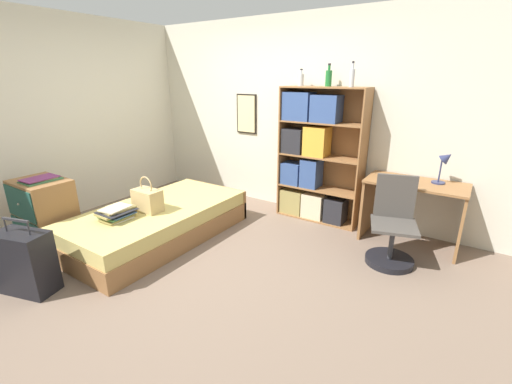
{
  "coord_description": "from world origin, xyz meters",
  "views": [
    {
      "loc": [
        2.38,
        -2.45,
        1.84
      ],
      "look_at": [
        0.62,
        0.21,
        0.75
      ],
      "focal_mm": 24.0,
      "sensor_mm": 36.0,
      "label": 1
    }
  ],
  "objects_px": {
    "desk": "(413,202)",
    "suitcase": "(26,262)",
    "bottle_clear": "(352,77)",
    "bottle_brown": "(329,78)",
    "bed": "(159,222)",
    "desk_chair": "(392,236)",
    "bookcase": "(312,158)",
    "desk_lamp": "(445,162)",
    "book_stack_on_bed": "(117,213)",
    "magazine_pile_on_dresser": "(41,179)",
    "bottle_green": "(301,79)",
    "handbag": "(147,200)",
    "dresser": "(45,213)"
  },
  "relations": [
    {
      "from": "handbag",
      "to": "desk",
      "type": "xyz_separation_m",
      "value": [
        2.5,
        1.62,
        -0.02
      ]
    },
    {
      "from": "suitcase",
      "to": "desk_chair",
      "type": "bearing_deg",
      "value": 42.3
    },
    {
      "from": "bed",
      "to": "handbag",
      "type": "xyz_separation_m",
      "value": [
        0.01,
        -0.14,
        0.33
      ]
    },
    {
      "from": "bottle_clear",
      "to": "desk_lamp",
      "type": "height_order",
      "value": "bottle_clear"
    },
    {
      "from": "desk_lamp",
      "to": "bottle_brown",
      "type": "bearing_deg",
      "value": 177.72
    },
    {
      "from": "book_stack_on_bed",
      "to": "bottle_brown",
      "type": "height_order",
      "value": "bottle_brown"
    },
    {
      "from": "magazine_pile_on_dresser",
      "to": "desk_lamp",
      "type": "xyz_separation_m",
      "value": [
        3.62,
        2.37,
        0.2
      ]
    },
    {
      "from": "magazine_pile_on_dresser",
      "to": "handbag",
      "type": "bearing_deg",
      "value": 36.65
    },
    {
      "from": "bottle_brown",
      "to": "bottle_clear",
      "type": "distance_m",
      "value": 0.33
    },
    {
      "from": "bed",
      "to": "desk",
      "type": "bearing_deg",
      "value": 30.48
    },
    {
      "from": "suitcase",
      "to": "bookcase",
      "type": "bearing_deg",
      "value": 65.58
    },
    {
      "from": "bottle_clear",
      "to": "dresser",
      "type": "bearing_deg",
      "value": -137.81
    },
    {
      "from": "dresser",
      "to": "bottle_green",
      "type": "xyz_separation_m",
      "value": [
        1.91,
        2.44,
        1.41
      ]
    },
    {
      "from": "bottle_clear",
      "to": "desk",
      "type": "height_order",
      "value": "bottle_clear"
    },
    {
      "from": "book_stack_on_bed",
      "to": "bottle_brown",
      "type": "distance_m",
      "value": 2.88
    },
    {
      "from": "magazine_pile_on_dresser",
      "to": "bookcase",
      "type": "distance_m",
      "value": 3.17
    },
    {
      "from": "handbag",
      "to": "dresser",
      "type": "relative_size",
      "value": 0.53
    },
    {
      "from": "handbag",
      "to": "bookcase",
      "type": "height_order",
      "value": "bookcase"
    },
    {
      "from": "desk",
      "to": "bottle_clear",
      "type": "bearing_deg",
      "value": 176.12
    },
    {
      "from": "bottle_brown",
      "to": "desk_chair",
      "type": "relative_size",
      "value": 0.29
    },
    {
      "from": "desk",
      "to": "suitcase",
      "type": "bearing_deg",
      "value": -132.6
    },
    {
      "from": "bottle_clear",
      "to": "desk_lamp",
      "type": "bearing_deg",
      "value": 1.6
    },
    {
      "from": "bed",
      "to": "bookcase",
      "type": "distance_m",
      "value": 2.08
    },
    {
      "from": "book_stack_on_bed",
      "to": "desk_lamp",
      "type": "xyz_separation_m",
      "value": [
        2.82,
        2.04,
        0.52
      ]
    },
    {
      "from": "bottle_green",
      "to": "desk_chair",
      "type": "bearing_deg",
      "value": -25.49
    },
    {
      "from": "magazine_pile_on_dresser",
      "to": "bottle_brown",
      "type": "distance_m",
      "value": 3.46
    },
    {
      "from": "suitcase",
      "to": "bottle_clear",
      "type": "xyz_separation_m",
      "value": [
        1.8,
        2.92,
        1.53
      ]
    },
    {
      "from": "dresser",
      "to": "desk_chair",
      "type": "distance_m",
      "value": 3.78
    },
    {
      "from": "bed",
      "to": "magazine_pile_on_dresser",
      "type": "distance_m",
      "value": 1.33
    },
    {
      "from": "suitcase",
      "to": "bottle_green",
      "type": "distance_m",
      "value": 3.55
    },
    {
      "from": "dresser",
      "to": "bottle_brown",
      "type": "bearing_deg",
      "value": 46.92
    },
    {
      "from": "handbag",
      "to": "bottle_brown",
      "type": "height_order",
      "value": "bottle_brown"
    },
    {
      "from": "suitcase",
      "to": "book_stack_on_bed",
      "type": "bearing_deg",
      "value": 87.18
    },
    {
      "from": "handbag",
      "to": "bottle_brown",
      "type": "relative_size",
      "value": 1.54
    },
    {
      "from": "suitcase",
      "to": "desk",
      "type": "height_order",
      "value": "desk"
    },
    {
      "from": "handbag",
      "to": "bottle_green",
      "type": "distance_m",
      "value": 2.38
    },
    {
      "from": "bookcase",
      "to": "desk_lamp",
      "type": "distance_m",
      "value": 1.53
    },
    {
      "from": "suitcase",
      "to": "bottle_brown",
      "type": "xyz_separation_m",
      "value": [
        1.48,
        3.01,
        1.53
      ]
    },
    {
      "from": "bookcase",
      "to": "desk_chair",
      "type": "xyz_separation_m",
      "value": [
        1.21,
        -0.63,
        -0.53
      ]
    },
    {
      "from": "magazine_pile_on_dresser",
      "to": "bottle_brown",
      "type": "xyz_separation_m",
      "value": [
        2.24,
        2.42,
        1.04
      ]
    },
    {
      "from": "bottle_green",
      "to": "bed",
      "type": "bearing_deg",
      "value": -121.26
    },
    {
      "from": "desk",
      "to": "desk_lamp",
      "type": "xyz_separation_m",
      "value": [
        0.23,
        0.09,
        0.47
      ]
    },
    {
      "from": "bottle_brown",
      "to": "bed",
      "type": "bearing_deg",
      "value": -129.93
    },
    {
      "from": "dresser",
      "to": "bottle_clear",
      "type": "bearing_deg",
      "value": 42.19
    },
    {
      "from": "suitcase",
      "to": "dresser",
      "type": "xyz_separation_m",
      "value": [
        -0.79,
        0.57,
        0.09
      ]
    },
    {
      "from": "book_stack_on_bed",
      "to": "bottle_clear",
      "type": "bearing_deg",
      "value": 48.98
    },
    {
      "from": "desk",
      "to": "desk_lamp",
      "type": "distance_m",
      "value": 0.53
    },
    {
      "from": "magazine_pile_on_dresser",
      "to": "bottle_green",
      "type": "xyz_separation_m",
      "value": [
        1.87,
        2.43,
        1.02
      ]
    },
    {
      "from": "bed",
      "to": "suitcase",
      "type": "height_order",
      "value": "suitcase"
    },
    {
      "from": "bed",
      "to": "magazine_pile_on_dresser",
      "type": "height_order",
      "value": "magazine_pile_on_dresser"
    }
  ]
}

